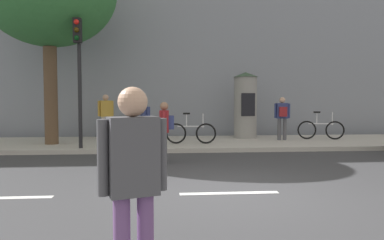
% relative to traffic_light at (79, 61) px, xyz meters
% --- Properties ---
extents(ground_plane, '(80.00, 80.00, 0.00)m').
position_rel_traffic_light_xyz_m(ground_plane, '(3.80, -5.24, -2.89)').
color(ground_plane, '#38383A').
extents(sidewalk_curb, '(36.00, 4.00, 0.15)m').
position_rel_traffic_light_xyz_m(sidewalk_curb, '(3.80, 1.76, -2.82)').
color(sidewalk_curb, '#B2ADA3').
rests_on(sidewalk_curb, ground_plane).
extents(lane_markings, '(25.80, 0.16, 0.01)m').
position_rel_traffic_light_xyz_m(lane_markings, '(3.80, -5.24, -2.89)').
color(lane_markings, silver).
rests_on(lane_markings, ground_plane).
extents(building_backdrop, '(36.00, 5.00, 11.08)m').
position_rel_traffic_light_xyz_m(building_backdrop, '(3.80, 6.76, 2.65)').
color(building_backdrop, gray).
rests_on(building_backdrop, ground_plane).
extents(traffic_light, '(0.24, 0.45, 4.05)m').
position_rel_traffic_light_xyz_m(traffic_light, '(0.00, 0.00, 0.00)').
color(traffic_light, black).
rests_on(traffic_light, sidewalk_curb).
extents(poster_column, '(1.00, 1.00, 2.66)m').
position_rel_traffic_light_xyz_m(poster_column, '(5.96, 2.82, -1.39)').
color(poster_column, gray).
rests_on(poster_column, sidewalk_curb).
extents(pedestrian_near_pole, '(0.55, 0.35, 1.79)m').
position_rel_traffic_light_xyz_m(pedestrian_near_pole, '(2.36, -8.64, -1.84)').
color(pedestrian_near_pole, '#724C84').
rests_on(pedestrian_near_pole, ground_plane).
extents(pedestrian_with_bag, '(0.39, 0.60, 1.63)m').
position_rel_traffic_light_xyz_m(pedestrian_with_bag, '(2.67, -1.96, -1.92)').
color(pedestrian_with_bag, '#4C4C51').
rests_on(pedestrian_with_bag, ground_plane).
extents(pedestrian_in_light_jacket, '(0.43, 0.61, 1.48)m').
position_rel_traffic_light_xyz_m(pedestrian_in_light_jacket, '(1.92, 2.59, -1.87)').
color(pedestrian_in_light_jacket, black).
rests_on(pedestrian_in_light_jacket, sidewalk_curb).
extents(pedestrian_tallest, '(0.59, 0.43, 1.64)m').
position_rel_traffic_light_xyz_m(pedestrian_tallest, '(7.17, 1.86, -1.77)').
color(pedestrian_tallest, '#4C4C51').
rests_on(pedestrian_tallest, sidewalk_curb).
extents(pedestrian_in_red_top, '(0.58, 0.43, 1.75)m').
position_rel_traffic_light_xyz_m(pedestrian_in_red_top, '(0.38, 2.85, -1.70)').
color(pedestrian_in_red_top, silver).
rests_on(pedestrian_in_red_top, sidewalk_curb).
extents(bicycle_leaning, '(1.74, 0.46, 1.09)m').
position_rel_traffic_light_xyz_m(bicycle_leaning, '(8.75, 1.97, -2.35)').
color(bicycle_leaning, black).
rests_on(bicycle_leaning, sidewalk_curb).
extents(bicycle_upright, '(1.77, 0.21, 1.09)m').
position_rel_traffic_light_xyz_m(bicycle_upright, '(3.60, 0.99, -2.35)').
color(bicycle_upright, black).
rests_on(bicycle_upright, sidewalk_curb).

